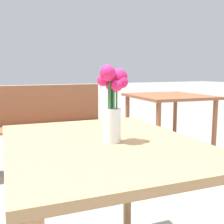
{
  "coord_description": "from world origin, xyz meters",
  "views": [
    {
      "loc": [
        -0.46,
        -1.04,
        0.99
      ],
      "look_at": [
        0.03,
        -0.04,
        0.83
      ],
      "focal_mm": 45.0,
      "sensor_mm": 36.0,
      "label": 1
    }
  ],
  "objects_px": {
    "table_front": "(101,163)",
    "table_back": "(168,104)",
    "bench_near": "(20,125)",
    "flower_vase": "(112,101)"
  },
  "relations": [
    {
      "from": "flower_vase",
      "to": "table_back",
      "type": "relative_size",
      "value": 0.33
    },
    {
      "from": "table_back",
      "to": "flower_vase",
      "type": "bearing_deg",
      "value": -133.49
    },
    {
      "from": "table_front",
      "to": "flower_vase",
      "type": "distance_m",
      "value": 0.27
    },
    {
      "from": "table_front",
      "to": "table_back",
      "type": "relative_size",
      "value": 1.1
    },
    {
      "from": "table_front",
      "to": "bench_near",
      "type": "relative_size",
      "value": 0.6
    },
    {
      "from": "table_front",
      "to": "bench_near",
      "type": "bearing_deg",
      "value": 92.34
    },
    {
      "from": "table_front",
      "to": "flower_vase",
      "type": "bearing_deg",
      "value": -53.71
    },
    {
      "from": "table_front",
      "to": "table_back",
      "type": "distance_m",
      "value": 2.15
    },
    {
      "from": "table_front",
      "to": "bench_near",
      "type": "xyz_separation_m",
      "value": [
        -0.07,
        1.82,
        -0.14
      ]
    },
    {
      "from": "table_front",
      "to": "flower_vase",
      "type": "relative_size",
      "value": 3.34
    }
  ]
}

